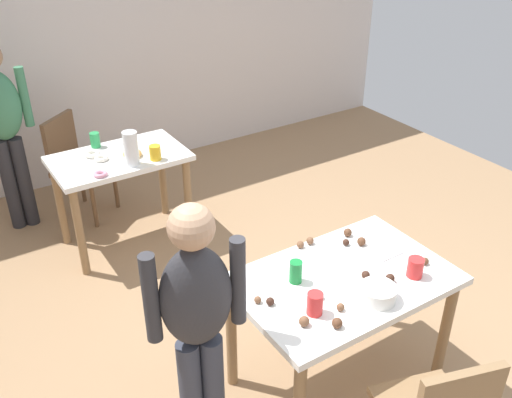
{
  "coord_description": "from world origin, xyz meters",
  "views": [
    {
      "loc": [
        -1.68,
        -1.91,
        2.57
      ],
      "look_at": [
        -0.1,
        0.55,
        0.9
      ],
      "focal_mm": 39.98,
      "sensor_mm": 36.0,
      "label": 1
    }
  ],
  "objects_px": {
    "pitcher_far": "(131,149)",
    "chair_far_table": "(74,160)",
    "mixing_bowl": "(378,293)",
    "person_adult_far": "(3,122)",
    "dining_table_near": "(342,293)",
    "person_girl_near": "(197,320)",
    "soda_can": "(296,272)",
    "dining_table_far": "(121,172)"
  },
  "relations": [
    {
      "from": "dining_table_near",
      "to": "dining_table_far",
      "type": "distance_m",
      "value": 2.08
    },
    {
      "from": "dining_table_near",
      "to": "pitcher_far",
      "type": "xyz_separation_m",
      "value": [
        -0.42,
        1.84,
        0.23
      ]
    },
    {
      "from": "dining_table_far",
      "to": "mixing_bowl",
      "type": "distance_m",
      "value": 2.31
    },
    {
      "from": "chair_far_table",
      "to": "person_girl_near",
      "type": "relative_size",
      "value": 0.6
    },
    {
      "from": "person_adult_far",
      "to": "pitcher_far",
      "type": "xyz_separation_m",
      "value": [
        0.67,
        -0.89,
        -0.04
      ]
    },
    {
      "from": "soda_can",
      "to": "pitcher_far",
      "type": "xyz_separation_m",
      "value": [
        -0.18,
        1.73,
        0.07
      ]
    },
    {
      "from": "person_girl_near",
      "to": "pitcher_far",
      "type": "xyz_separation_m",
      "value": [
        0.43,
        1.83,
        0.02
      ]
    },
    {
      "from": "soda_can",
      "to": "person_adult_far",
      "type": "bearing_deg",
      "value": 108.1
    },
    {
      "from": "mixing_bowl",
      "to": "soda_can",
      "type": "height_order",
      "value": "soda_can"
    },
    {
      "from": "mixing_bowl",
      "to": "pitcher_far",
      "type": "height_order",
      "value": "pitcher_far"
    },
    {
      "from": "dining_table_near",
      "to": "chair_far_table",
      "type": "relative_size",
      "value": 1.3
    },
    {
      "from": "person_girl_near",
      "to": "person_adult_far",
      "type": "bearing_deg",
      "value": 95.14
    },
    {
      "from": "soda_can",
      "to": "person_girl_near",
      "type": "bearing_deg",
      "value": -170.85
    },
    {
      "from": "dining_table_near",
      "to": "person_girl_near",
      "type": "distance_m",
      "value": 0.87
    },
    {
      "from": "person_girl_near",
      "to": "pitcher_far",
      "type": "relative_size",
      "value": 5.7
    },
    {
      "from": "mixing_bowl",
      "to": "soda_can",
      "type": "relative_size",
      "value": 1.51
    },
    {
      "from": "dining_table_near",
      "to": "person_adult_far",
      "type": "bearing_deg",
      "value": 111.75
    },
    {
      "from": "chair_far_table",
      "to": "person_girl_near",
      "type": "xyz_separation_m",
      "value": [
        -0.22,
        -2.66,
        0.36
      ]
    },
    {
      "from": "pitcher_far",
      "to": "soda_can",
      "type": "bearing_deg",
      "value": -83.93
    },
    {
      "from": "person_girl_near",
      "to": "dining_table_far",
      "type": "bearing_deg",
      "value": 78.97
    },
    {
      "from": "person_adult_far",
      "to": "mixing_bowl",
      "type": "relative_size",
      "value": 8.33
    },
    {
      "from": "dining_table_near",
      "to": "mixing_bowl",
      "type": "relative_size",
      "value": 6.13
    },
    {
      "from": "pitcher_far",
      "to": "person_girl_near",
      "type": "bearing_deg",
      "value": -103.21
    },
    {
      "from": "dining_table_near",
      "to": "person_girl_near",
      "type": "bearing_deg",
      "value": 179.31
    },
    {
      "from": "dining_table_far",
      "to": "person_girl_near",
      "type": "distance_m",
      "value": 2.07
    },
    {
      "from": "dining_table_far",
      "to": "chair_far_table",
      "type": "bearing_deg",
      "value": 105.02
    },
    {
      "from": "dining_table_near",
      "to": "chair_far_table",
      "type": "height_order",
      "value": "chair_far_table"
    },
    {
      "from": "dining_table_far",
      "to": "soda_can",
      "type": "bearing_deg",
      "value": -83.51
    },
    {
      "from": "chair_far_table",
      "to": "pitcher_far",
      "type": "height_order",
      "value": "pitcher_far"
    },
    {
      "from": "person_adult_far",
      "to": "mixing_bowl",
      "type": "bearing_deg",
      "value": -69.36
    },
    {
      "from": "dining_table_far",
      "to": "chair_far_table",
      "type": "relative_size",
      "value": 1.13
    },
    {
      "from": "dining_table_far",
      "to": "mixing_bowl",
      "type": "height_order",
      "value": "mixing_bowl"
    },
    {
      "from": "mixing_bowl",
      "to": "soda_can",
      "type": "distance_m",
      "value": 0.42
    },
    {
      "from": "dining_table_far",
      "to": "soda_can",
      "type": "distance_m",
      "value": 1.94
    },
    {
      "from": "dining_table_near",
      "to": "mixing_bowl",
      "type": "bearing_deg",
      "value": -84.01
    },
    {
      "from": "person_adult_far",
      "to": "soda_can",
      "type": "height_order",
      "value": "person_adult_far"
    },
    {
      "from": "pitcher_far",
      "to": "chair_far_table",
      "type": "bearing_deg",
      "value": 103.92
    },
    {
      "from": "person_adult_far",
      "to": "person_girl_near",
      "type": "bearing_deg",
      "value": -84.86
    },
    {
      "from": "chair_far_table",
      "to": "mixing_bowl",
      "type": "height_order",
      "value": "chair_far_table"
    },
    {
      "from": "person_adult_far",
      "to": "soda_can",
      "type": "distance_m",
      "value": 2.76
    },
    {
      "from": "dining_table_far",
      "to": "person_adult_far",
      "type": "distance_m",
      "value": 1.0
    },
    {
      "from": "dining_table_far",
      "to": "chair_far_table",
      "type": "height_order",
      "value": "chair_far_table"
    }
  ]
}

